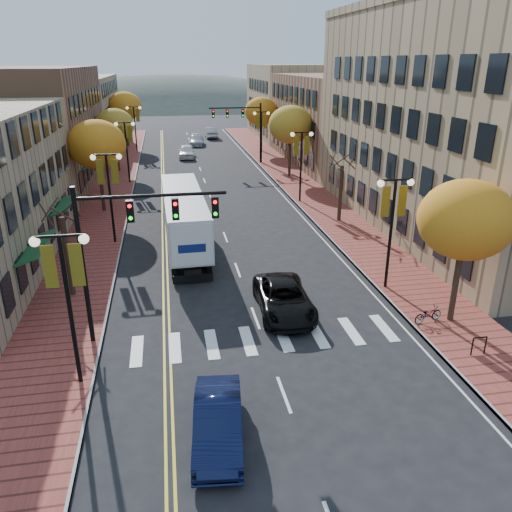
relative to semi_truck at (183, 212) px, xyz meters
name	(u,v)px	position (x,y,z in m)	size (l,w,h in m)	color
ground	(273,364)	(2.87, -15.42, -2.17)	(200.00, 200.00, 0.00)	black
sidewalk_left	(113,187)	(-6.13, 17.08, -2.09)	(4.00, 85.00, 0.15)	brown
sidewalk_right	(293,180)	(11.87, 17.08, -2.09)	(4.00, 85.00, 0.15)	brown
building_left_mid	(26,127)	(-14.13, 20.58, 3.33)	(12.00, 24.00, 11.00)	brown
building_left_far	(70,111)	(-14.13, 45.58, 2.58)	(12.00, 26.00, 9.50)	#9E8966
building_right_near	(482,122)	(21.37, 0.58, 5.33)	(15.00, 28.00, 15.00)	#997F5B
building_right_mid	(351,119)	(21.37, 26.58, 2.83)	(15.00, 24.00, 10.00)	brown
building_right_far	(303,101)	(21.37, 48.58, 3.33)	(15.00, 20.00, 11.00)	#9E8966
tree_left_a	(68,257)	(-6.13, -7.42, 0.08)	(0.28, 0.28, 4.20)	#382619
tree_left_b	(97,145)	(-6.13, 8.58, 3.28)	(4.48, 4.48, 7.21)	#382619
tree_left_c	(114,125)	(-6.13, 24.58, 2.89)	(4.16, 4.16, 6.69)	#382619
tree_left_d	(125,106)	(-6.13, 42.58, 3.44)	(4.61, 4.61, 7.42)	#382619
tree_right_a	(466,220)	(11.87, -13.42, 2.89)	(4.16, 4.16, 6.69)	#382619
tree_right_b	(340,193)	(11.87, 2.58, 0.08)	(0.28, 0.28, 4.20)	#382619
tree_right_c	(290,125)	(11.87, 18.58, 3.28)	(4.48, 4.48, 7.21)	#382619
tree_right_d	(261,112)	(11.87, 34.58, 3.12)	(4.35, 4.35, 7.00)	#382619
lamp_left_a	(66,282)	(-4.63, -15.42, 2.13)	(1.96, 0.36, 6.05)	black
lamp_left_b	(109,181)	(-4.63, 0.58, 2.13)	(1.96, 0.36, 6.05)	black
lamp_left_c	(126,140)	(-4.63, 18.58, 2.13)	(1.96, 0.36, 6.05)	black
lamp_left_d	(135,120)	(-4.63, 36.58, 2.13)	(1.96, 0.36, 6.05)	black
lamp_right_a	(393,213)	(10.37, -9.42, 2.13)	(1.96, 0.36, 6.05)	black
lamp_right_b	(301,153)	(10.37, 8.58, 2.13)	(1.96, 0.36, 6.05)	black
lamp_right_c	(261,127)	(10.37, 26.58, 2.13)	(1.96, 0.36, 6.05)	black
traffic_mast_near	(128,234)	(-2.60, -12.42, 2.76)	(6.10, 0.35, 7.00)	black
traffic_mast_far	(244,122)	(8.35, 26.58, 2.76)	(6.10, 0.34, 7.00)	black
semi_truck	(183,212)	(0.00, 0.00, 0.00)	(2.73, 14.88, 3.71)	black
navy_sedan	(218,422)	(0.23, -19.36, -1.45)	(1.52, 4.36, 1.44)	black
black_suv	(284,298)	(4.34, -11.07, -1.42)	(2.49, 5.40, 1.50)	black
car_far_white	(187,151)	(1.75, 31.92, -1.35)	(1.92, 4.77, 1.63)	white
car_far_silver	(197,140)	(3.71, 42.05, -1.45)	(2.00, 4.93, 1.43)	#B8B8C0
car_far_oncoming	(211,133)	(6.44, 49.03, -1.34)	(1.75, 5.01, 1.65)	#B0B1B8
bicycle	(428,314)	(10.67, -13.48, -1.62)	(0.53, 1.53, 0.80)	gray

